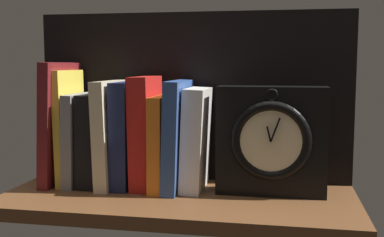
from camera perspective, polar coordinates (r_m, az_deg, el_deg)
The scene contains 13 objects.
ground_plane at distance 94.90cm, azimuth -1.64°, elevation -9.73°, with size 68.06×28.97×2.50cm, color brown.
back_panel at distance 104.95cm, azimuth -0.03°, elevation 2.60°, with size 68.06×1.20×36.23cm, color black.
book_maroon_dawkins at distance 105.81cm, azimuth -15.37°, elevation -0.52°, with size 2.30×15.19×25.50cm, color maroon.
book_yellow_seinlanguage at distance 104.93cm, azimuth -14.25°, elevation -0.99°, with size 1.63×12.29×23.89cm, color gold.
book_gray_chess at distance 104.35cm, azimuth -13.11°, elevation -2.35°, with size 2.21×13.72×19.02cm, color gray.
book_black_skeptic at distance 103.03cm, azimuth -11.38°, elevation -2.44°, with size 3.97×12.44×18.95cm, color black.
book_cream_twain at distance 101.51cm, azimuth -9.49°, elevation -1.73°, with size 2.73×15.62×21.77cm, color beige.
book_navy_bierce at distance 100.40cm, azimuth -7.67°, elevation -1.86°, with size 3.47×13.17×21.54cm, color #192147.
book_red_requiem at distance 99.12cm, azimuth -5.47°, elevation -1.61°, with size 4.00×12.51×22.66cm, color red.
book_orange_pandolfini at distance 98.46cm, azimuth -3.43°, elevation -2.77°, with size 2.64×15.47×18.84cm, color orange.
book_blue_modern at distance 97.52cm, azimuth -1.70°, elevation -1.94°, with size 2.85×16.14×21.90cm, color #2D4C8E.
book_white_catcher at distance 96.90cm, azimuth 0.46°, elevation -2.44°, with size 4.02×12.16×20.40cm, color silver.
framed_clock at distance 94.07cm, azimuth 9.34°, elevation -2.58°, with size 20.95×7.63×20.95cm.
Camera 1 is at (19.80, -88.93, 25.33)cm, focal length 45.15 mm.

